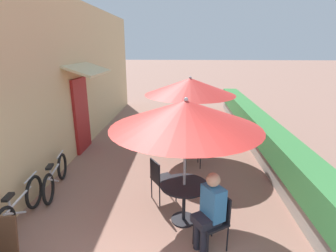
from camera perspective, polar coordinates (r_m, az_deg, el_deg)
cafe_facade_wall at (r=8.22m, az=-18.85°, el=10.10°), size 0.98×11.63×4.20m
planter_hedge at (r=8.28m, az=18.80°, el=-0.86°), size 0.60×10.63×1.01m
patio_table_near at (r=4.63m, az=3.51°, el=-14.51°), size 0.82×0.82×0.71m
patio_umbrella_near at (r=4.08m, az=3.86°, el=2.60°), size 2.40×2.40×2.20m
cafe_chair_near_left at (r=4.17m, az=10.25°, el=-18.88°), size 0.55×0.55×0.87m
seated_patron_near_left at (r=4.01m, az=9.07°, el=-17.42°), size 0.51×0.48×1.25m
cafe_chair_near_right at (r=5.17m, az=-1.73°, el=-11.02°), size 0.55×0.55×0.87m
patio_table_mid at (r=7.32m, az=4.56°, el=-2.38°), size 0.82×0.82×0.71m
patio_umbrella_mid at (r=6.98m, az=4.83°, el=8.58°), size 2.40×2.40×2.20m
cafe_chair_mid_left at (r=8.02m, az=3.37°, el=-0.68°), size 0.44×0.44×0.87m
cafe_chair_mid_right at (r=6.64m, az=6.01°, el=-4.57°), size 0.44×0.44×0.87m
coffee_cup_mid at (r=7.25m, az=4.09°, el=-0.68°), size 0.07×0.07×0.09m
bicycle_leaning at (r=5.27m, az=-29.44°, el=-15.12°), size 0.22×1.63×0.72m
bicycle_second at (r=6.09m, az=-23.26°, el=-10.01°), size 0.35×1.60×0.69m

